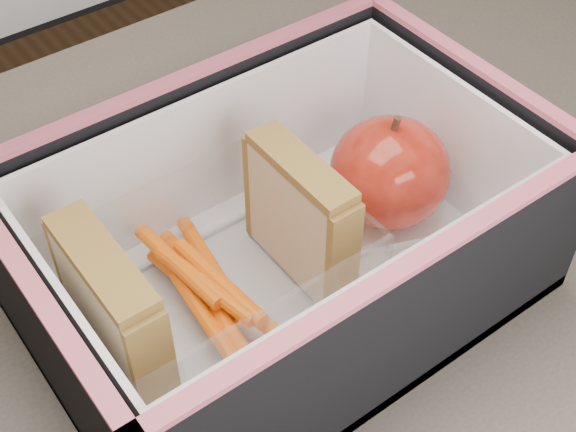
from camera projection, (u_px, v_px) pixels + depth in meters
name	position (u px, v px, depth m)	size (l,w,h in m)	color
kitchen_table	(382.00, 354.00, 0.63)	(1.20, 0.80, 0.75)	#665B4E
lunch_bag	(279.00, 220.00, 0.51)	(0.33, 0.33, 0.30)	black
plastic_tub	(214.00, 278.00, 0.50)	(0.18, 0.13, 0.07)	white
sandwich_left	(114.00, 314.00, 0.46)	(0.03, 0.09, 0.10)	tan
sandwich_right	(300.00, 217.00, 0.52)	(0.02, 0.09, 0.10)	tan
carrot_sticks	(209.00, 289.00, 0.51)	(0.05, 0.14, 0.03)	#E65800
paper_napkin	(382.00, 209.00, 0.59)	(0.07, 0.08, 0.01)	white
red_apple	(390.00, 172.00, 0.55)	(0.10, 0.10, 0.09)	maroon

